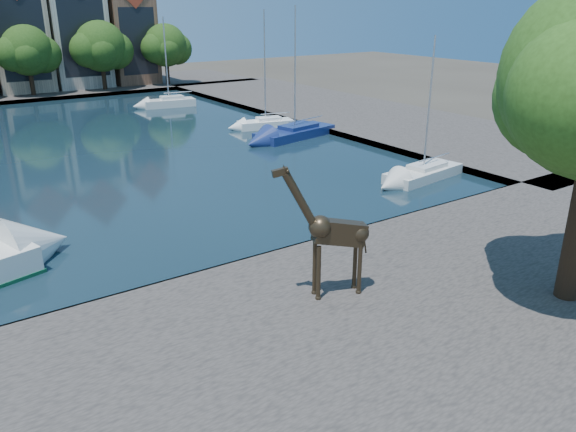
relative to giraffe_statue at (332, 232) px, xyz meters
name	(u,v)px	position (x,y,z in m)	size (l,w,h in m)	color
ground	(249,268)	(-0.81, 4.28, -2.83)	(160.00, 160.00, 0.00)	#38332B
water_basin	(83,149)	(-0.81, 28.28, -2.79)	(38.00, 50.00, 0.08)	black
near_quay	(365,344)	(-0.81, -2.72, -2.58)	(50.00, 14.00, 0.50)	#4B4541
far_quay	(6,93)	(-0.81, 60.28, -2.58)	(60.00, 16.00, 0.50)	#4B4541
right_quay	(345,112)	(24.19, 28.28, -2.58)	(14.00, 52.00, 0.50)	#4B4541
townhouse_east_inner	(14,25)	(1.19, 60.27, 4.90)	(5.94, 9.18, 15.79)	tan
townhouse_east_mid	(71,21)	(7.69, 60.27, 5.28)	(6.43, 9.18, 16.65)	#BEB4A2
townhouse_east_end	(125,28)	(14.19, 60.27, 4.28)	(5.44, 9.18, 14.43)	brown
far_tree_mid_east	(28,52)	(1.29, 54.77, 2.30)	(7.02, 5.40, 7.52)	#332114
far_tree_east	(102,48)	(9.29, 54.77, 2.41)	(7.54, 5.80, 7.84)	#332114
far_tree_far_east	(166,47)	(17.28, 54.77, 2.25)	(6.76, 5.20, 7.36)	#332114
giraffe_statue	(332,232)	(0.00, 0.00, 0.00)	(3.25, 1.33, 4.74)	#332719
sailboat_right_a	(423,171)	(14.19, 8.87, -2.28)	(5.77, 2.66, 8.32)	silver
sailboat_right_b	(295,131)	(14.19, 22.48, -2.23)	(7.32, 3.77, 9.88)	navy
sailboat_right_c	(266,122)	(14.19, 26.84, -2.22)	(4.89, 2.63, 9.55)	white
sailboat_right_d	(169,101)	(11.62, 41.43, -2.15)	(5.41, 2.60, 8.80)	silver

